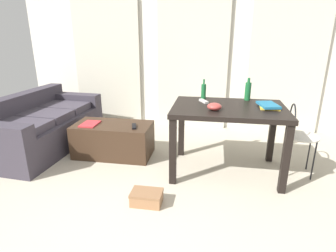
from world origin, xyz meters
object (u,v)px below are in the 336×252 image
Objects in this scene: wire_chair at (297,131)px; tv_remote_on_table at (204,101)px; coffee_table at (113,140)px; bottle_near at (248,91)px; bowl at (214,107)px; book_stack at (269,106)px; craft_table at (228,116)px; magazine at (90,124)px; bottle_far at (204,91)px; couch at (41,127)px; tv_remote_primary at (134,126)px; shoebox at (147,198)px.

wire_chair reaches higher than tv_remote_on_table.
bottle_near reaches higher than coffee_table.
coffee_table is 6.55× the size of bowl.
book_stack is at bearing -60.32° from bottle_near.
magazine is at bearing 174.82° from craft_table.
bottle_far is 0.77m from book_stack.
couch is at bearing 146.98° from tv_remote_on_table.
wire_chair is 3.03× the size of magazine.
wire_chair is 5.41× the size of bowl.
coffee_table is 0.38m from tv_remote_primary.
craft_table is 0.27m from bowl.
bowl is (-0.16, -0.17, 0.15)m from craft_table.
book_stack is (2.91, -0.30, 0.50)m from couch.
tv_remote_on_table is 0.87× the size of tv_remote_primary.
tv_remote_primary is at bearing 0.44° from magazine.
tv_remote_on_table is at bearing -86.16° from bottle_far.
wire_chair reaches higher than shoebox.
bottle_far is at bearing 5.87° from coffee_table.
bottle_far is at bearing 167.15° from wire_chair.
craft_table is at bearing -173.06° from wire_chair.
couch is 6.28× the size of shoebox.
bowl is (1.27, -0.39, 0.60)m from coffee_table.
bottle_far reaches higher than bowl.
wire_chair is at bearing -0.67° from magazine.
tv_remote_primary is at bearing -171.73° from bottle_near.
magazine is (-0.58, 0.00, -0.00)m from tv_remote_primary.
bottle_near reaches higher than bowl.
tv_remote_primary is at bearing -11.88° from coffee_table.
magazine is (-2.45, 0.06, -0.08)m from wire_chair.
magazine is (-1.54, 0.33, -0.38)m from bowl.
craft_table is 8.09× the size of bowl.
coffee_table is at bearing 163.06° from bowl.
wire_chair is (3.25, -0.22, 0.21)m from couch.
couch is at bearing 148.03° from shoebox.
magazine is at bearing 162.43° from tv_remote_primary.
bottle_near is 0.39m from book_stack.
shoebox is (-0.58, -0.62, -0.75)m from bowl.
wire_chair is at bearing 30.51° from shoebox.
craft_table is (1.42, -0.21, 0.45)m from coffee_table.
magazine is at bearing -172.83° from bottle_far.
coffee_table is at bearing 171.43° from craft_table.
coffee_table is at bearing 176.78° from wire_chair.
tv_remote_on_table is at bearing 64.02° from shoebox.
book_stack is 1.58m from tv_remote_primary.
magazine is at bearing 151.00° from tv_remote_on_table.
book_stack is (0.70, -0.32, -0.07)m from bottle_far.
craft_table is 1.50× the size of wire_chair.
tv_remote_on_table is (-1.04, 0.06, 0.28)m from wire_chair.
bottle_far is 0.75× the size of book_stack.
magazine is (-1.70, 0.15, -0.23)m from craft_table.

